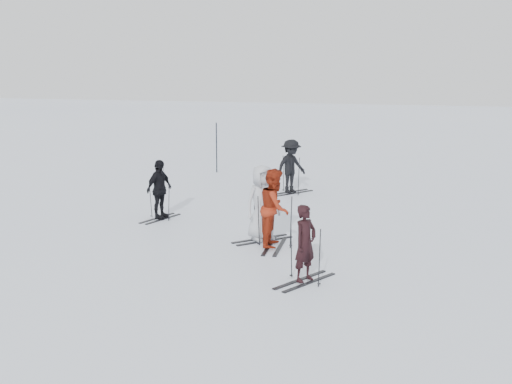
# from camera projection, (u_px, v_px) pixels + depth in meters

# --- Properties ---
(ground) EXTENTS (120.00, 120.00, 0.00)m
(ground) POSITION_uv_depth(u_px,v_px,m) (245.00, 236.00, 17.05)
(ground) COLOR silver
(ground) RESTS_ON ground
(skier_near_dark) EXTENTS (0.61, 0.70, 1.62)m
(skier_near_dark) POSITION_uv_depth(u_px,v_px,m) (305.00, 245.00, 13.28)
(skier_near_dark) COLOR black
(skier_near_dark) RESTS_ON ground
(skier_red) EXTENTS (0.82, 1.01, 1.94)m
(skier_red) POSITION_uv_depth(u_px,v_px,m) (275.00, 209.00, 15.85)
(skier_red) COLOR maroon
(skier_red) RESTS_ON ground
(skier_grey) EXTENTS (1.10, 1.12, 1.95)m
(skier_grey) POSITION_uv_depth(u_px,v_px,m) (262.00, 204.00, 16.42)
(skier_grey) COLOR #B2B6BC
(skier_grey) RESTS_ON ground
(skier_uphill_left) EXTENTS (0.68, 1.09, 1.73)m
(skier_uphill_left) POSITION_uv_depth(u_px,v_px,m) (159.00, 190.00, 18.76)
(skier_uphill_left) COLOR black
(skier_uphill_left) RESTS_ON ground
(skier_uphill_far) EXTENTS (1.27, 1.39, 1.88)m
(skier_uphill_far) POSITION_uv_depth(u_px,v_px,m) (291.00, 167.00, 22.57)
(skier_uphill_far) COLOR black
(skier_uphill_far) RESTS_ON ground
(skis_near_dark) EXTENTS (1.92, 1.58, 1.24)m
(skis_near_dark) POSITION_uv_depth(u_px,v_px,m) (305.00, 253.00, 13.32)
(skis_near_dark) COLOR black
(skis_near_dark) RESTS_ON ground
(skis_red) EXTENTS (1.91, 1.14, 1.33)m
(skis_red) POSITION_uv_depth(u_px,v_px,m) (275.00, 221.00, 15.91)
(skis_red) COLOR black
(skis_red) RESTS_ON ground
(skis_grey) EXTENTS (1.87, 1.82, 1.25)m
(skis_grey) POSITION_uv_depth(u_px,v_px,m) (262.00, 217.00, 16.49)
(skis_grey) COLOR black
(skis_grey) RESTS_ON ground
(skis_uphill_left) EXTENTS (1.73, 1.22, 1.15)m
(skis_uphill_left) POSITION_uv_depth(u_px,v_px,m) (160.00, 200.00, 18.82)
(skis_uphill_left) COLOR black
(skis_uphill_left) RESTS_ON ground
(skis_uphill_far) EXTENTS (2.08, 1.88, 1.36)m
(skis_uphill_far) POSITION_uv_depth(u_px,v_px,m) (291.00, 174.00, 22.62)
(skis_uphill_far) COLOR black
(skis_uphill_far) RESTS_ON ground
(piste_marker) EXTENTS (0.05, 0.05, 2.10)m
(piste_marker) POSITION_uv_depth(u_px,v_px,m) (217.00, 148.00, 26.98)
(piste_marker) COLOR black
(piste_marker) RESTS_ON ground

